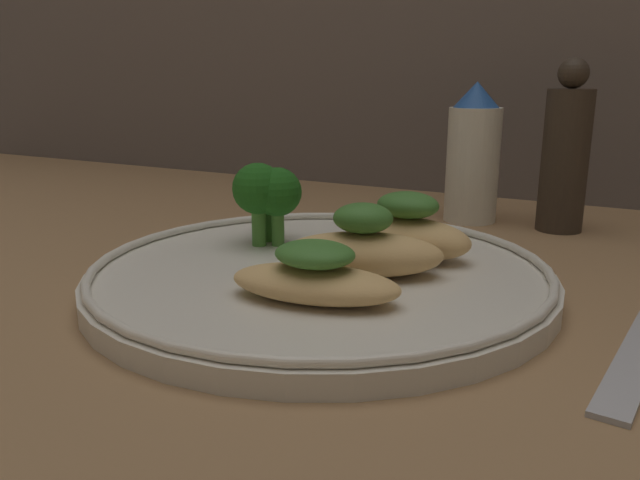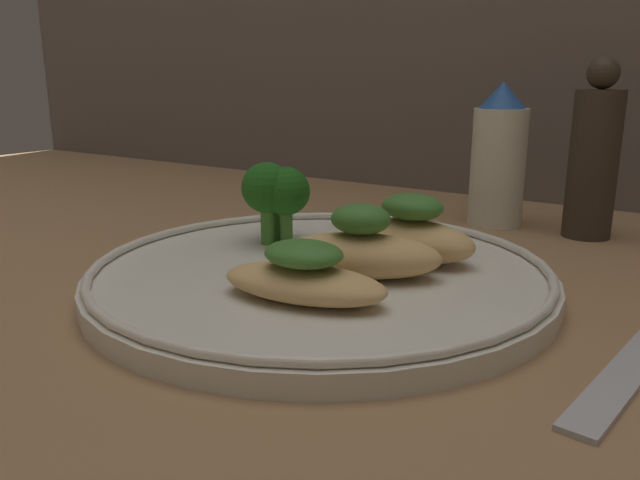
{
  "view_description": "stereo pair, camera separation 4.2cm",
  "coord_description": "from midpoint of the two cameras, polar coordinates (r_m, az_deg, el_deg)",
  "views": [
    {
      "loc": [
        19.26,
        -35.94,
        14.2
      ],
      "look_at": [
        0.0,
        0.0,
        3.4
      ],
      "focal_mm": 35.0,
      "sensor_mm": 36.0,
      "label": 1
    },
    {
      "loc": [
        22.87,
        -33.76,
        14.2
      ],
      "look_at": [
        0.0,
        0.0,
        3.4
      ],
      "focal_mm": 35.0,
      "sensor_mm": 36.0,
      "label": 2
    }
  ],
  "objects": [
    {
      "name": "plate",
      "position": [
        0.43,
        -2.82,
        -3.15
      ],
      "size": [
        31.5,
        31.5,
        2.0
      ],
      "color": "silver",
      "rests_on": "ground_plane"
    },
    {
      "name": "broccoli_bunch",
      "position": [
        0.48,
        -7.37,
        4.32
      ],
      "size": [
        5.12,
        5.26,
        6.43
      ],
      "color": "#4C8E38",
      "rests_on": "plate"
    },
    {
      "name": "grilled_meat_middle",
      "position": [
        0.41,
        1.28,
        -0.7
      ],
      "size": [
        11.57,
        8.32,
        4.86
      ],
      "color": "tan",
      "rests_on": "plate"
    },
    {
      "name": "ground_plane",
      "position": [
        0.43,
        -2.8,
        -5.03
      ],
      "size": [
        180.0,
        180.0,
        1.0
      ],
      "primitive_type": "cube",
      "color": "#936D47"
    },
    {
      "name": "grilled_meat_back",
      "position": [
        0.45,
        5.29,
        0.7
      ],
      "size": [
        9.41,
        4.92,
        4.84
      ],
      "color": "tan",
      "rests_on": "plate"
    },
    {
      "name": "pepper_grinder",
      "position": [
        0.61,
        19.71,
        7.36
      ],
      "size": [
        4.19,
        4.19,
        15.75
      ],
      "color": "#382D23",
      "rests_on": "ground_plane"
    },
    {
      "name": "grilled_meat_front",
      "position": [
        0.36,
        -3.8,
        -3.47
      ],
      "size": [
        10.88,
        6.35,
        3.59
      ],
      "color": "tan",
      "rests_on": "plate"
    },
    {
      "name": "sauce_bottle",
      "position": [
        0.63,
        11.96,
        7.53
      ],
      "size": [
        5.14,
        5.14,
        13.65
      ],
      "color": "silver",
      "rests_on": "ground_plane"
    }
  ]
}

